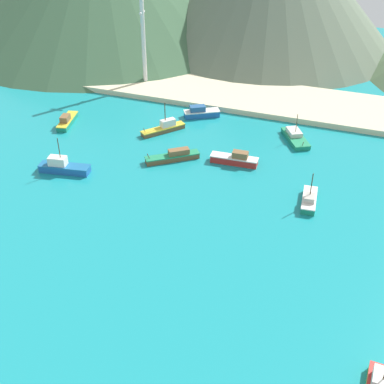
{
  "coord_description": "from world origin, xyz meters",
  "views": [
    {
      "loc": [
        26.69,
        -14.51,
        47.43
      ],
      "look_at": [
        1.49,
        52.86,
        0.12
      ],
      "focal_mm": 47.33,
      "sensor_mm": 36.0,
      "label": 1
    }
  ],
  "objects": [
    {
      "name": "ground",
      "position": [
        0.0,
        30.0,
        -0.25
      ],
      "size": [
        260.0,
        280.0,
        0.5
      ],
      "color": "teal"
    },
    {
      "name": "fishing_boat_2",
      "position": [
        -32.88,
        68.47,
        0.82
      ],
      "size": [
        4.16,
        8.72,
        2.4
      ],
      "color": "#198466",
      "rests_on": "ground"
    },
    {
      "name": "fishing_boat_3",
      "position": [
        14.21,
        78.27,
        0.71
      ],
      "size": [
        7.31,
        9.4,
        5.66
      ],
      "color": "#198466",
      "rests_on": "ground"
    },
    {
      "name": "fishing_boat_5",
      "position": [
        -22.76,
        51.15,
        1.05
      ],
      "size": [
        9.58,
        4.1,
        6.82
      ],
      "color": "#1E5BA8",
      "rests_on": "ground"
    },
    {
      "name": "fishing_boat_8",
      "position": [
        20.7,
        56.48,
        0.77
      ],
      "size": [
        2.93,
        7.4,
        5.99
      ],
      "color": "#198466",
      "rests_on": "ground"
    },
    {
      "name": "fishing_boat_9",
      "position": [
        -7.37,
        82.13,
        1.0
      ],
      "size": [
        7.95,
        6.13,
        2.61
      ],
      "color": "#1E5BA8",
      "rests_on": "ground"
    },
    {
      "name": "fishing_boat_11",
      "position": [
        -5.68,
        62.18,
        0.78
      ],
      "size": [
        9.41,
        7.96,
        2.2
      ],
      "color": "brown",
      "rests_on": "ground"
    },
    {
      "name": "fishing_boat_12",
      "position": [
        -12.02,
        72.56,
        0.87
      ],
      "size": [
        7.49,
        8.85,
        6.38
      ],
      "color": "brown",
      "rests_on": "ground"
    },
    {
      "name": "fishing_boat_13",
      "position": [
        5.53,
        64.97,
        0.93
      ],
      "size": [
        9.01,
        2.71,
        2.6
      ],
      "color": "red",
      "rests_on": "ground"
    },
    {
      "name": "beach_strip",
      "position": [
        0.0,
        95.7,
        0.6
      ],
      "size": [
        247.0,
        19.31,
        1.2
      ],
      "primitive_type": "cube",
      "color": "beige",
      "rests_on": "ground"
    },
    {
      "name": "radio_tower",
      "position": [
        -26.58,
        94.72,
        14.65
      ],
      "size": [
        2.87,
        2.3,
        28.73
      ],
      "color": "silver",
      "rests_on": "ground"
    }
  ]
}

